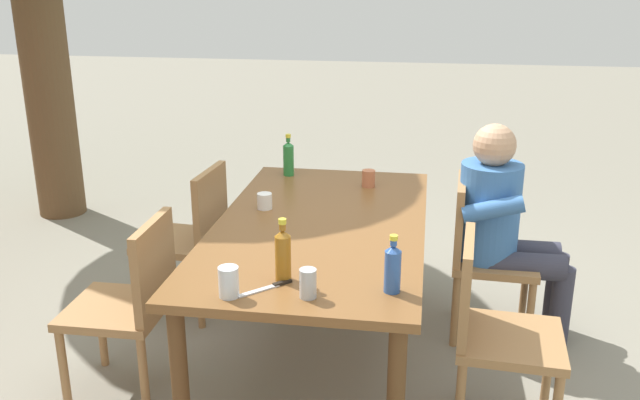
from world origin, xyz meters
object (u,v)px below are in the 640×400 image
Objects in this scene: chair_near_right at (480,249)px; cup_steel at (308,283)px; cup_terracotta at (368,178)px; bottle_blue at (393,268)px; chair_far_left at (132,299)px; cup_white at (265,201)px; cup_glass at (229,282)px; person_in_white_shirt at (503,222)px; dining_table at (320,238)px; chair_far_right at (193,233)px; bottle_green at (288,158)px; chair_near_left at (492,325)px; bottle_amber at (283,254)px; table_knife at (269,287)px.

chair_near_right is 1.45m from cup_steel.
bottle_blue is at bearing -170.91° from cup_terracotta.
chair_far_left is at bearing 117.71° from chair_near_right.
cup_white is 0.69× the size of cup_glass.
person_in_white_shirt is at bearing -92.09° from chair_near_right.
dining_table is at bearing 5.80° from cup_steel.
chair_far_right is at bearing 63.29° from cup_white.
chair_far_left is at bearing 140.29° from cup_white.
bottle_green is 1.61m from cup_glass.
cup_terracotta reaches higher than cup_white.
chair_near_left is 10.58× the size of cup_white.
chair_far_left is 0.74× the size of person_in_white_shirt.
chair_far_right is at bearing 36.34° from cup_steel.
dining_table is at bearing 117.84° from chair_near_right.
cup_terracotta is at bearing -9.74° from bottle_amber.
chair_far_right reaches higher than cup_terracotta.
cup_glass is 0.17m from table_knife.
chair_far_right is 3.36× the size of bottle_amber.
cup_terracotta is at bearing 71.72° from chair_near_right.
bottle_amber is at bearing -25.56° from table_knife.
dining_table is 2.15× the size of chair_far_left.
chair_near_left is 0.86m from person_in_white_shirt.
chair_far_left is 1.61m from chair_near_left.
chair_near_left reaches higher than cup_white.
person_in_white_shirt is (0.01, -1.72, 0.17)m from chair_far_right.
bottle_amber is at bearing 141.81° from chair_near_right.
chair_near_left is (-0.42, -0.81, -0.18)m from dining_table.
table_knife is at bearing 169.24° from cup_terracotta.
dining_table is 0.80m from cup_steel.
bottle_green is 2.11× the size of cup_glass.
cup_glass is at bearing 164.95° from cup_terracotta.
bottle_blue is (-0.27, -1.19, 0.36)m from chair_far_left.
cup_steel is 1.20× the size of cup_terracotta.
cup_glass is (-1.25, 1.13, 0.15)m from person_in_white_shirt.
table_knife is at bearing 109.83° from chair_near_left.
bottle_green is at bearing 25.56° from bottle_blue.
bottle_blue is at bearing -154.44° from bottle_green.
chair_far_left is at bearing 66.44° from table_knife.
dining_table is 10.04× the size of table_knife.
bottle_blue is at bearing -72.31° from cup_steel.
table_knife is (-1.16, 1.00, 0.10)m from person_in_white_shirt.
bottle_amber is at bearing -144.51° from chair_far_right.
chair_near_left is at bearing -117.28° from chair_far_right.
chair_near_right is at bearing -107.64° from bottle_green.
chair_far_right is 7.60× the size of cup_steel.
chair_near_right is 1.42m from bottle_amber.
person_in_white_shirt reaches higher than table_knife.
cup_white is (-0.25, -0.49, 0.30)m from chair_far_right.
bottle_green is 2.63× the size of cup_terracotta.
chair_near_left is at bearing -149.07° from cup_terracotta.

